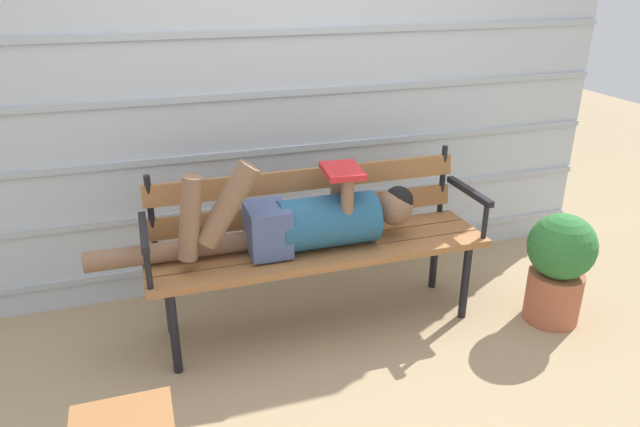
# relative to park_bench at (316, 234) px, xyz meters

# --- Properties ---
(ground_plane) EXTENTS (12.00, 12.00, 0.00)m
(ground_plane) POSITION_rel_park_bench_xyz_m (0.00, -0.13, -0.51)
(ground_plane) COLOR tan
(house_siding) EXTENTS (4.04, 0.08, 2.29)m
(house_siding) POSITION_rel_park_bench_xyz_m (0.00, 0.55, 0.63)
(house_siding) COLOR #B2BCC6
(house_siding) RESTS_ON ground
(park_bench) EXTENTS (1.75, 0.46, 0.87)m
(park_bench) POSITION_rel_park_bench_xyz_m (0.00, 0.00, 0.00)
(park_bench) COLOR #9E6638
(park_bench) RESTS_ON ground
(reclining_person) EXTENTS (1.64, 0.27, 0.52)m
(reclining_person) POSITION_rel_park_bench_xyz_m (-0.09, -0.07, 0.12)
(reclining_person) COLOR #23567A
(potted_plant) EXTENTS (0.35, 0.35, 0.62)m
(potted_plant) POSITION_rel_park_bench_xyz_m (1.22, -0.41, -0.17)
(potted_plant) COLOR #AD5B3D
(potted_plant) RESTS_ON ground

